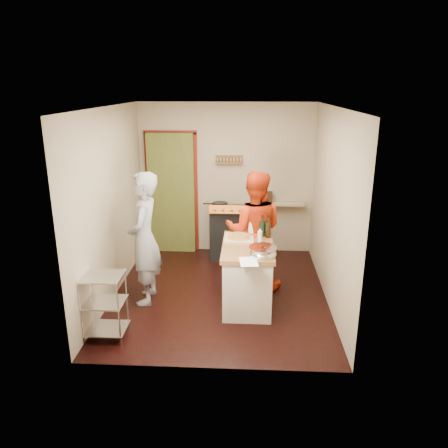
% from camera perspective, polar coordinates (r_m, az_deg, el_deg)
% --- Properties ---
extents(floor, '(3.50, 3.50, 0.00)m').
position_cam_1_polar(floor, '(6.38, -0.51, -9.00)').
color(floor, black).
rests_on(floor, ground).
extents(back_wall, '(3.00, 0.44, 2.60)m').
position_cam_1_polar(back_wall, '(7.73, -4.45, 4.71)').
color(back_wall, tan).
rests_on(back_wall, ground).
extents(left_wall, '(0.04, 3.50, 2.60)m').
position_cam_1_polar(left_wall, '(6.18, -14.57, 2.46)').
color(left_wall, tan).
rests_on(left_wall, ground).
extents(right_wall, '(0.04, 3.50, 2.60)m').
position_cam_1_polar(right_wall, '(6.00, 13.91, 2.06)').
color(right_wall, tan).
rests_on(right_wall, ground).
extents(ceiling, '(3.00, 3.50, 0.02)m').
position_cam_1_polar(ceiling, '(5.70, -0.58, 15.14)').
color(ceiling, white).
rests_on(ceiling, back_wall).
extents(stove, '(0.60, 0.63, 1.00)m').
position_cam_1_polar(stove, '(7.51, 0.54, -1.03)').
color(stove, black).
rests_on(stove, ground).
extents(wire_shelving, '(0.48, 0.40, 0.80)m').
position_cam_1_polar(wire_shelving, '(5.36, -15.38, -9.94)').
color(wire_shelving, silver).
rests_on(wire_shelving, ground).
extents(island, '(0.69, 1.30, 1.17)m').
position_cam_1_polar(island, '(5.90, 3.12, -6.39)').
color(island, beige).
rests_on(island, ground).
extents(person_stripe, '(0.47, 0.68, 1.81)m').
position_cam_1_polar(person_stripe, '(5.93, -10.39, -1.92)').
color(person_stripe, '#B4B3B8').
rests_on(person_stripe, ground).
extents(person_red, '(0.89, 0.72, 1.73)m').
position_cam_1_polar(person_red, '(6.30, 3.95, -0.83)').
color(person_red, '#BA2D0C').
rests_on(person_red, ground).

